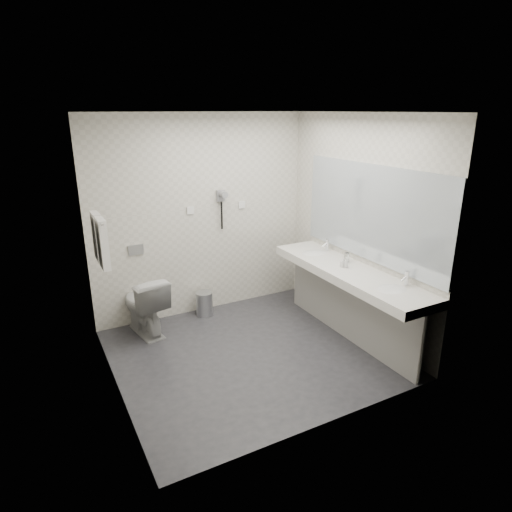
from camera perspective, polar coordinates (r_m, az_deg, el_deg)
floor at (r=4.91m, az=-0.73°, el=-12.46°), size 2.80×2.80×0.00m
ceiling at (r=4.22m, az=-0.88°, el=18.12°), size 2.80×2.80×0.00m
wall_back at (r=5.55m, az=-7.01°, el=5.05°), size 2.80×0.00×2.80m
wall_front at (r=3.37m, az=9.46°, el=-4.04°), size 2.80×0.00×2.80m
wall_left at (r=3.99m, az=-18.94°, el=-1.21°), size 0.00×2.60×2.60m
wall_right at (r=5.17m, az=13.13°, el=3.71°), size 0.00×2.60×2.60m
vanity_counter at (r=4.99m, az=11.86°, el=-2.17°), size 0.55×2.20×0.10m
vanity_panel at (r=5.17m, az=11.76°, el=-6.54°), size 0.03×2.15×0.75m
vanity_post_near at (r=4.54m, az=20.56°, el=-11.10°), size 0.06×0.06×0.75m
vanity_post_far at (r=5.95m, az=5.62°, el=-2.83°), size 0.06×0.06×0.75m
mirror at (r=4.98m, az=14.66°, el=5.38°), size 0.02×2.20×1.05m
basin_near at (r=4.54m, az=17.11°, el=-4.26°), size 0.40×0.31×0.05m
basin_far at (r=5.46m, az=7.55°, el=0.27°), size 0.40×0.31×0.05m
faucet_near at (r=4.64m, az=18.92°, el=-2.75°), size 0.04×0.04×0.15m
faucet_far at (r=5.55m, az=9.23°, el=1.45°), size 0.04×0.04×0.15m
soap_bottle_a at (r=5.00m, az=11.18°, el=-0.88°), size 0.05×0.05×0.10m
soap_bottle_c at (r=4.98m, az=11.62°, el=-0.84°), size 0.06×0.06×0.12m
glass_left at (r=5.18m, az=11.66°, el=-0.17°), size 0.07×0.07×0.11m
toilet at (r=5.33m, az=-14.30°, el=-6.14°), size 0.51×0.76×0.72m
flush_plate at (r=5.38m, az=-15.27°, el=0.77°), size 0.18×0.02×0.12m
pedal_bin at (r=5.72m, az=-6.70°, el=-6.21°), size 0.26×0.26×0.30m
bin_lid at (r=5.66m, az=-6.76°, el=-4.77°), size 0.21×0.21×0.02m
towel_rail at (r=4.44m, az=-19.95°, el=4.67°), size 0.02×0.62×0.02m
towel_near at (r=4.36m, az=-19.22°, el=1.51°), size 0.07×0.24×0.48m
towel_far at (r=4.63m, az=-19.81°, el=2.39°), size 0.07×0.24×0.48m
dryer_cradle at (r=5.57m, az=-4.58°, el=7.79°), size 0.10×0.04×0.14m
dryer_barrel at (r=5.50m, az=-4.30°, el=7.98°), size 0.08×0.14×0.08m
dryer_cord at (r=5.60m, az=-4.46°, el=5.25°), size 0.02×0.02×0.35m
switch_plate_a at (r=5.47m, az=-8.48°, el=5.85°), size 0.09×0.02×0.09m
switch_plate_b at (r=5.73m, az=-1.86°, el=6.63°), size 0.09×0.02×0.09m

